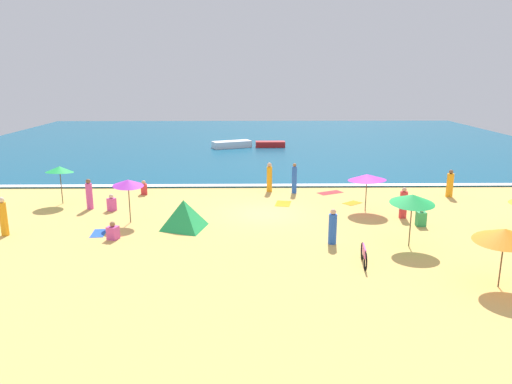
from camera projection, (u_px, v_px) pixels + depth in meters
name	position (u px, v px, depth m)	size (l,w,h in m)	color
ground_plane	(264.00, 214.00, 25.85)	(60.00, 60.00, 0.00)	#EDBC60
ocean_water	(256.00, 141.00, 53.02)	(60.00, 44.00, 0.10)	#0F567A
wave_breaker_foam	(261.00, 185.00, 31.94)	(57.00, 0.70, 0.01)	white
beach_umbrella_0	(60.00, 169.00, 27.38)	(2.05, 2.06, 2.24)	#4C3823
beach_umbrella_1	(412.00, 199.00, 20.51)	(2.04, 2.06, 2.40)	#4C3823
beach_umbrella_3	(505.00, 235.00, 16.56)	(2.88, 2.87, 2.22)	#4C3823
beach_umbrella_4	(128.00, 183.00, 23.84)	(2.11, 2.12, 2.27)	#4C3823
beach_umbrella_6	(367.00, 177.00, 25.89)	(2.77, 2.77, 2.10)	#4C3823
beach_tent	(184.00, 214.00, 23.36)	(2.59, 2.71, 1.39)	green
parked_bicycle	(364.00, 255.00, 18.95)	(0.28, 1.81, 0.76)	black
beachgoer_0	(113.00, 232.00, 21.83)	(0.56, 0.56, 0.83)	#D84CA5
beachgoer_1	(144.00, 188.00, 29.85)	(0.45, 0.45, 0.89)	red
beachgoer_3	(3.00, 217.00, 22.20)	(0.43, 0.43, 1.83)	orange
beachgoer_4	(450.00, 184.00, 29.18)	(0.43, 0.43, 1.67)	orange
beachgoer_5	(403.00, 204.00, 24.95)	(0.44, 0.44, 1.62)	red
beachgoer_6	(269.00, 178.00, 30.47)	(0.41, 0.41, 1.85)	orange
beachgoer_7	(333.00, 228.00, 21.17)	(0.40, 0.40, 1.58)	blue
beachgoer_8	(294.00, 179.00, 30.05)	(0.43, 0.43, 1.89)	blue
beachgoer_9	(421.00, 218.00, 23.72)	(0.44, 0.44, 0.90)	green
beachgoer_10	(89.00, 195.00, 26.57)	(0.46, 0.46, 1.69)	#D84CA5
beachgoer_11	(112.00, 203.00, 26.35)	(0.53, 0.53, 0.92)	#D84CA5
beach_towel_0	(283.00, 204.00, 27.80)	(1.05, 1.41, 0.01)	orange
beach_towel_1	(352.00, 203.00, 27.91)	(1.23, 1.18, 0.01)	orange
beach_towel_2	(330.00, 193.00, 30.34)	(1.74, 1.38, 0.01)	red
beach_towel_3	(99.00, 233.00, 22.69)	(0.73, 1.30, 0.01)	blue
small_boat_0	(232.00, 144.00, 47.93)	(4.02, 2.74, 0.64)	white
small_boat_1	(270.00, 144.00, 48.28)	(2.91, 1.13, 0.55)	red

